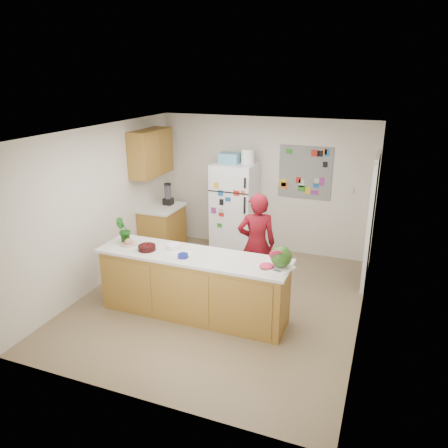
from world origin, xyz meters
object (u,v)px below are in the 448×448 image
at_px(watermelon, 281,257).
at_px(cherry_bowl, 147,248).
at_px(person, 257,244).
at_px(refrigerator, 235,209).

distance_m(watermelon, cherry_bowl, 1.87).
relative_size(person, cherry_bowl, 6.59).
distance_m(refrigerator, person, 1.68).
xyz_separation_m(refrigerator, cherry_bowl, (-0.40, -2.46, 0.11)).
height_order(refrigerator, cherry_bowl, refrigerator).
xyz_separation_m(refrigerator, person, (0.86, -1.43, -0.05)).
distance_m(person, cherry_bowl, 1.64).
bearing_deg(person, watermelon, 98.95).
xyz_separation_m(person, watermelon, (0.60, -0.92, 0.27)).
bearing_deg(person, refrigerator, -82.88).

